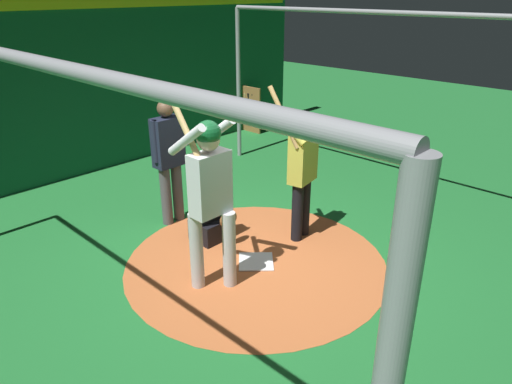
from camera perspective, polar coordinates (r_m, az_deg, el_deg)
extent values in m
plane|color=#1E6B2D|center=(5.86, 0.00, -8.55)|extent=(27.09, 27.09, 0.00)
cylinder|color=#B76033|center=(5.85, 0.00, -8.53)|extent=(3.20, 3.20, 0.01)
cube|color=white|center=(5.85, 0.00, -8.45)|extent=(0.59, 0.59, 0.01)
cylinder|color=#BCBCC0|center=(5.23, -3.27, -7.00)|extent=(0.15, 0.15, 0.91)
cylinder|color=#BCBCC0|center=(5.24, -7.25, -7.12)|extent=(0.15, 0.15, 0.91)
cube|color=silver|center=(4.88, -5.60, 1.02)|extent=(0.22, 0.44, 0.68)
cylinder|color=silver|center=(4.91, -4.85, 7.30)|extent=(0.55, 0.09, 0.42)
cylinder|color=silver|center=(4.67, -8.49, 6.26)|extent=(0.55, 0.09, 0.42)
sphere|color=beige|center=(4.72, -5.83, 6.37)|extent=(0.24, 0.24, 0.24)
sphere|color=#0F4C23|center=(4.70, -5.86, 7.13)|extent=(0.26, 0.26, 0.26)
cylinder|color=tan|center=(4.76, -8.87, 8.19)|extent=(0.54, 0.06, 0.73)
cube|color=black|center=(6.33, -5.72, -4.55)|extent=(0.40, 0.40, 0.29)
cube|color=black|center=(6.14, -5.61, -1.70)|extent=(0.31, 0.40, 0.47)
sphere|color=beige|center=(5.99, -5.61, 1.06)|extent=(0.22, 0.22, 0.22)
cube|color=gray|center=(5.93, -4.99, 0.81)|extent=(0.03, 0.20, 0.20)
ellipsoid|color=brown|center=(6.04, -3.39, -3.31)|extent=(0.12, 0.28, 0.22)
cylinder|color=#4C4C51|center=(6.82, -9.53, 0.02)|extent=(0.15, 0.15, 0.86)
cylinder|color=#4C4C51|center=(6.71, -10.88, -0.47)|extent=(0.15, 0.15, 0.86)
cube|color=#1E2338|center=(6.50, -10.68, 5.99)|extent=(0.22, 0.42, 0.68)
cylinder|color=#1E2338|center=(6.59, -9.30, 6.84)|extent=(0.09, 0.09, 0.57)
cylinder|color=#1E2338|center=(6.37, -12.18, 6.03)|extent=(0.09, 0.09, 0.57)
sphere|color=brown|center=(6.38, -11.00, 9.95)|extent=(0.22, 0.22, 0.22)
cylinder|color=black|center=(6.35, 5.91, -1.80)|extent=(0.15, 0.15, 0.81)
cylinder|color=black|center=(6.19, 5.04, -2.46)|extent=(0.15, 0.15, 0.81)
cube|color=gold|center=(5.99, 5.75, 4.17)|extent=(0.29, 0.45, 0.64)
cylinder|color=gold|center=(6.15, 6.66, 5.13)|extent=(0.09, 0.09, 0.54)
cylinder|color=gold|center=(5.74, 4.08, 7.86)|extent=(0.48, 0.17, 0.42)
sphere|color=beige|center=(5.86, 5.92, 8.21)|extent=(0.21, 0.21, 0.21)
cylinder|color=tan|center=(5.75, 3.41, 9.06)|extent=(0.47, 0.14, 0.74)
cube|color=#145133|center=(8.80, -21.89, 11.51)|extent=(0.20, 11.09, 3.06)
cube|color=yellow|center=(8.56, -23.02, 20.44)|extent=(0.03, 10.87, 0.20)
cylinder|color=gray|center=(9.19, -2.14, 12.80)|extent=(0.08, 0.08, 2.80)
cylinder|color=gray|center=(7.17, 16.13, 20.24)|extent=(6.10, 0.07, 0.07)
cube|color=olive|center=(11.13, -1.06, 10.09)|extent=(0.82, 0.04, 1.05)
cylinder|color=tan|center=(11.40, -1.97, 10.06)|extent=(0.06, 0.13, 0.92)
cylinder|color=olive|center=(11.33, -1.53, 9.73)|extent=(0.06, 0.12, 0.83)
cylinder|color=tan|center=(11.24, -1.10, 9.80)|extent=(0.06, 0.19, 0.89)
cylinder|color=black|center=(11.15, -0.65, 9.74)|extent=(0.06, 0.21, 0.90)
cylinder|color=black|center=(11.07, -0.20, 9.62)|extent=(0.06, 0.17, 0.90)
cylinder|color=black|center=(11.00, 0.26, 9.36)|extent=(0.06, 0.12, 0.84)
sphere|color=white|center=(6.39, -3.81, -5.22)|extent=(0.07, 0.07, 0.07)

